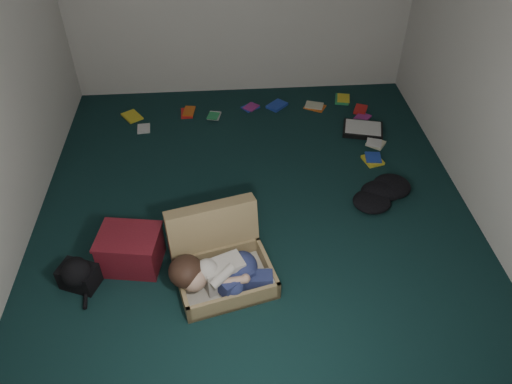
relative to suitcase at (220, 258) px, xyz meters
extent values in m
plane|color=black|center=(0.33, 0.72, -0.16)|extent=(4.50, 4.50, 0.00)
plane|color=silver|center=(0.33, -1.53, 1.14)|extent=(4.50, 0.00, 4.50)
plane|color=silver|center=(2.33, 0.72, 1.14)|extent=(0.00, 4.50, 4.50)
cube|color=tan|center=(0.04, -0.14, -0.08)|extent=(0.84, 0.69, 0.17)
cube|color=beige|center=(0.04, -0.14, -0.12)|extent=(0.77, 0.61, 0.02)
cube|color=tan|center=(-0.05, 0.19, 0.10)|extent=(0.77, 0.40, 0.54)
cube|color=beige|center=(0.02, -0.17, 0.02)|extent=(0.36, 0.29, 0.23)
sphere|color=tan|center=(-0.20, -0.26, 0.08)|extent=(0.20, 0.20, 0.20)
ellipsoid|color=black|center=(-0.26, -0.21, 0.12)|extent=(0.27, 0.28, 0.23)
ellipsoid|color=navy|center=(0.17, -0.12, 0.02)|extent=(0.24, 0.28, 0.23)
cube|color=navy|center=(0.12, -0.25, 0.01)|extent=(0.30, 0.27, 0.15)
cube|color=navy|center=(0.27, -0.22, -0.02)|extent=(0.26, 0.14, 0.12)
sphere|color=white|center=(0.36, -0.17, -0.04)|extent=(0.12, 0.12, 0.12)
sphere|color=white|center=(0.38, -0.24, -0.05)|extent=(0.11, 0.11, 0.11)
cylinder|color=tan|center=(0.11, -0.29, 0.06)|extent=(0.20, 0.11, 0.07)
cube|color=maroon|center=(-0.72, 0.14, -0.01)|extent=(0.52, 0.43, 0.31)
cube|color=maroon|center=(-0.72, 0.14, 0.16)|extent=(0.54, 0.46, 0.02)
cube|color=black|center=(1.64, 1.91, -0.14)|extent=(0.50, 0.43, 0.05)
cube|color=white|center=(1.64, 1.91, -0.10)|extent=(0.45, 0.37, 0.01)
cube|color=yellow|center=(-0.99, 2.41, -0.15)|extent=(0.19, 0.14, 0.02)
cube|color=red|center=(-0.35, 2.44, -0.15)|extent=(0.24, 0.23, 0.02)
cube|color=silver|center=(-0.02, 2.36, -0.15)|extent=(0.19, 0.22, 0.02)
cube|color=#1E3CA7|center=(0.74, 2.52, -0.15)|extent=(0.20, 0.23, 0.02)
cube|color=#D25B18|center=(1.19, 2.47, -0.15)|extent=(0.24, 0.22, 0.02)
cube|color=#268D4C|center=(1.55, 2.60, -0.15)|extent=(0.20, 0.16, 0.02)
cube|color=#972579|center=(1.70, 2.17, -0.15)|extent=(0.24, 0.23, 0.02)
cube|color=beige|center=(1.73, 1.65, -0.15)|extent=(0.18, 0.21, 0.02)
cube|color=yellow|center=(1.62, 1.36, -0.15)|extent=(0.21, 0.23, 0.02)
cube|color=red|center=(1.72, 2.35, -0.15)|extent=(0.23, 0.21, 0.02)
cube|color=silver|center=(-0.83, 2.15, -0.15)|extent=(0.21, 0.17, 0.02)
cube|color=#1E3CA7|center=(0.41, 2.51, -0.15)|extent=(0.23, 0.24, 0.02)
camera|label=1|loc=(0.08, -2.67, 3.02)|focal=35.00mm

